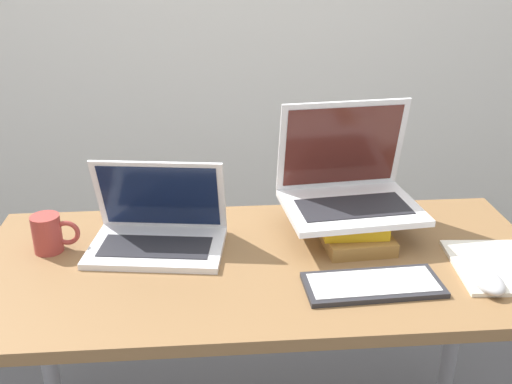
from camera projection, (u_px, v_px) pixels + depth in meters
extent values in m
cube|color=brown|center=(263.00, 265.00, 1.45)|extent=(1.38, 0.63, 0.03)
cylinder|color=gray|center=(44.00, 335.00, 1.78)|extent=(0.05, 0.05, 0.69)
cylinder|color=gray|center=(456.00, 315.00, 1.87)|extent=(0.05, 0.05, 0.69)
cube|color=silver|center=(157.00, 247.00, 1.49)|extent=(0.36, 0.26, 0.02)
cube|color=#232328|center=(155.00, 247.00, 1.47)|extent=(0.28, 0.15, 0.00)
cube|color=silver|center=(160.00, 195.00, 1.51)|extent=(0.34, 0.12, 0.21)
cube|color=#0F1938|center=(160.00, 196.00, 1.51)|extent=(0.30, 0.10, 0.18)
cube|color=olive|center=(350.00, 229.00, 1.56)|extent=(0.19, 0.28, 0.03)
cube|color=gold|center=(349.00, 217.00, 1.54)|extent=(0.16, 0.21, 0.04)
cube|color=silver|center=(351.00, 207.00, 1.53)|extent=(0.36, 0.29, 0.02)
cube|color=#232328|center=(353.00, 207.00, 1.52)|extent=(0.29, 0.16, 0.00)
cube|color=silver|center=(342.00, 145.00, 1.57)|extent=(0.34, 0.09, 0.25)
cube|color=#4C1E19|center=(342.00, 146.00, 1.57)|extent=(0.31, 0.08, 0.22)
cube|color=#28282D|center=(373.00, 285.00, 1.33)|extent=(0.31, 0.14, 0.01)
cube|color=silver|center=(373.00, 282.00, 1.33)|extent=(0.29, 0.12, 0.00)
ellipsoid|color=#B2B2B7|center=(488.00, 282.00, 1.32)|extent=(0.06, 0.10, 0.04)
cube|color=white|center=(497.00, 266.00, 1.41)|extent=(0.22, 0.26, 0.01)
cylinder|color=#9E3833|center=(47.00, 234.00, 1.47)|extent=(0.07, 0.07, 0.10)
torus|color=#9E3833|center=(67.00, 233.00, 1.47)|extent=(0.07, 0.01, 0.07)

